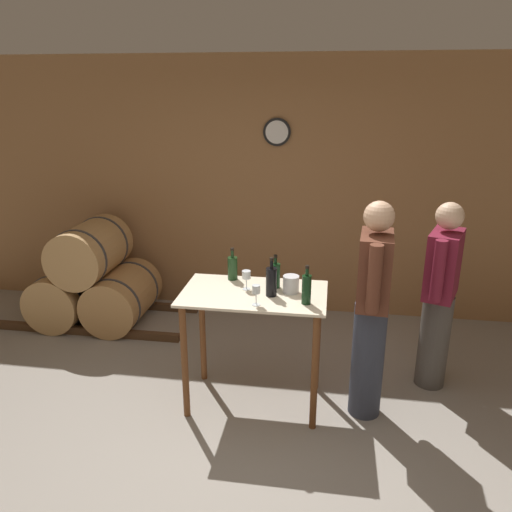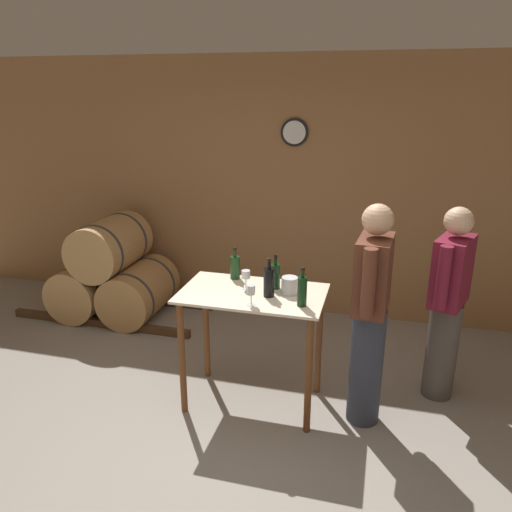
{
  "view_description": "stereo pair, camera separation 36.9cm",
  "coord_description": "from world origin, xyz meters",
  "px_view_note": "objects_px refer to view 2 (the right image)",
  "views": [
    {
      "loc": [
        0.51,
        -2.54,
        2.37
      ],
      "look_at": [
        -0.03,
        0.92,
        1.19
      ],
      "focal_mm": 35.0,
      "sensor_mm": 36.0,
      "label": 1
    },
    {
      "loc": [
        0.87,
        -2.46,
        2.37
      ],
      "look_at": [
        -0.03,
        0.92,
        1.19
      ],
      "focal_mm": 35.0,
      "sensor_mm": 36.0,
      "label": 2
    }
  ],
  "objects_px": {
    "wine_glass_near_left": "(246,275)",
    "person_host": "(448,301)",
    "wine_bottle_center": "(275,276)",
    "wine_glass_near_center": "(251,290)",
    "ice_bucket": "(290,286)",
    "wine_bottle_far_left": "(235,267)",
    "wine_bottle_left": "(269,282)",
    "wine_bottle_right": "(302,290)",
    "person_visitor_with_scarf": "(370,313)"
  },
  "relations": [
    {
      "from": "wine_bottle_center",
      "to": "person_host",
      "type": "relative_size",
      "value": 0.17
    },
    {
      "from": "wine_bottle_left",
      "to": "wine_bottle_center",
      "type": "distance_m",
      "value": 0.16
    },
    {
      "from": "wine_bottle_left",
      "to": "wine_glass_near_center",
      "type": "relative_size",
      "value": 1.97
    },
    {
      "from": "wine_bottle_right",
      "to": "wine_glass_near_left",
      "type": "distance_m",
      "value": 0.5
    },
    {
      "from": "wine_glass_near_left",
      "to": "person_visitor_with_scarf",
      "type": "height_order",
      "value": "person_visitor_with_scarf"
    },
    {
      "from": "wine_bottle_far_left",
      "to": "person_host",
      "type": "xyz_separation_m",
      "value": [
        1.63,
        0.24,
        -0.21
      ]
    },
    {
      "from": "wine_bottle_right",
      "to": "ice_bucket",
      "type": "bearing_deg",
      "value": 123.51
    },
    {
      "from": "wine_bottle_center",
      "to": "ice_bucket",
      "type": "distance_m",
      "value": 0.15
    },
    {
      "from": "wine_bottle_center",
      "to": "person_visitor_with_scarf",
      "type": "bearing_deg",
      "value": -9.9
    },
    {
      "from": "wine_glass_near_left",
      "to": "wine_bottle_center",
      "type": "bearing_deg",
      "value": 18.76
    },
    {
      "from": "wine_glass_near_left",
      "to": "wine_glass_near_center",
      "type": "relative_size",
      "value": 1.0
    },
    {
      "from": "wine_bottle_far_left",
      "to": "wine_bottle_center",
      "type": "xyz_separation_m",
      "value": [
        0.35,
        -0.12,
        0.0
      ]
    },
    {
      "from": "wine_bottle_far_left",
      "to": "wine_glass_near_left",
      "type": "relative_size",
      "value": 1.75
    },
    {
      "from": "wine_bottle_left",
      "to": "ice_bucket",
      "type": "distance_m",
      "value": 0.17
    },
    {
      "from": "wine_glass_near_center",
      "to": "person_visitor_with_scarf",
      "type": "distance_m",
      "value": 0.85
    },
    {
      "from": "wine_bottle_left",
      "to": "person_host",
      "type": "height_order",
      "value": "person_host"
    },
    {
      "from": "wine_bottle_far_left",
      "to": "person_host",
      "type": "height_order",
      "value": "person_host"
    },
    {
      "from": "ice_bucket",
      "to": "person_host",
      "type": "xyz_separation_m",
      "value": [
        1.15,
        0.43,
        -0.18
      ]
    },
    {
      "from": "ice_bucket",
      "to": "person_visitor_with_scarf",
      "type": "relative_size",
      "value": 0.08
    },
    {
      "from": "wine_bottle_left",
      "to": "wine_bottle_right",
      "type": "bearing_deg",
      "value": -21.74
    },
    {
      "from": "person_visitor_with_scarf",
      "to": "wine_bottle_right",
      "type": "bearing_deg",
      "value": -163.36
    },
    {
      "from": "wine_glass_near_left",
      "to": "person_visitor_with_scarf",
      "type": "relative_size",
      "value": 0.09
    },
    {
      "from": "wine_glass_near_center",
      "to": "ice_bucket",
      "type": "height_order",
      "value": "wine_glass_near_center"
    },
    {
      "from": "wine_glass_near_left",
      "to": "ice_bucket",
      "type": "height_order",
      "value": "wine_glass_near_left"
    },
    {
      "from": "wine_bottle_right",
      "to": "wine_glass_near_left",
      "type": "relative_size",
      "value": 1.92
    },
    {
      "from": "person_host",
      "to": "person_visitor_with_scarf",
      "type": "distance_m",
      "value": 0.74
    },
    {
      "from": "wine_bottle_far_left",
      "to": "person_host",
      "type": "distance_m",
      "value": 1.66
    },
    {
      "from": "wine_glass_near_left",
      "to": "wine_glass_near_center",
      "type": "xyz_separation_m",
      "value": [
        0.12,
        -0.27,
        -0.0
      ]
    },
    {
      "from": "wine_glass_near_center",
      "to": "person_host",
      "type": "distance_m",
      "value": 1.55
    },
    {
      "from": "wine_bottle_right",
      "to": "person_host",
      "type": "bearing_deg",
      "value": 31.05
    },
    {
      "from": "wine_glass_near_center",
      "to": "wine_bottle_center",
      "type": "bearing_deg",
      "value": 74.76
    },
    {
      "from": "wine_bottle_far_left",
      "to": "person_host",
      "type": "bearing_deg",
      "value": 8.33
    },
    {
      "from": "wine_bottle_far_left",
      "to": "ice_bucket",
      "type": "distance_m",
      "value": 0.52
    },
    {
      "from": "wine_glass_near_center",
      "to": "person_host",
      "type": "xyz_separation_m",
      "value": [
        1.37,
        0.7,
        -0.23
      ]
    },
    {
      "from": "wine_bottle_far_left",
      "to": "wine_bottle_center",
      "type": "relative_size",
      "value": 1.0
    },
    {
      "from": "wine_bottle_far_left",
      "to": "wine_glass_near_left",
      "type": "xyz_separation_m",
      "value": [
        0.14,
        -0.19,
        0.01
      ]
    },
    {
      "from": "wine_bottle_left",
      "to": "person_visitor_with_scarf",
      "type": "height_order",
      "value": "person_visitor_with_scarf"
    },
    {
      "from": "wine_glass_near_center",
      "to": "person_visitor_with_scarf",
      "type": "relative_size",
      "value": 0.09
    },
    {
      "from": "wine_bottle_right",
      "to": "wine_bottle_center",
      "type": "bearing_deg",
      "value": 133.43
    },
    {
      "from": "wine_bottle_center",
      "to": "wine_glass_near_left",
      "type": "distance_m",
      "value": 0.22
    },
    {
      "from": "wine_bottle_far_left",
      "to": "ice_bucket",
      "type": "height_order",
      "value": "wine_bottle_far_left"
    },
    {
      "from": "wine_glass_near_center",
      "to": "wine_glass_near_left",
      "type": "bearing_deg",
      "value": 113.03
    },
    {
      "from": "wine_bottle_far_left",
      "to": "wine_bottle_right",
      "type": "bearing_deg",
      "value": -32.42
    },
    {
      "from": "wine_bottle_left",
      "to": "wine_bottle_right",
      "type": "xyz_separation_m",
      "value": [
        0.26,
        -0.1,
        0.0
      ]
    },
    {
      "from": "person_visitor_with_scarf",
      "to": "wine_bottle_far_left",
      "type": "bearing_deg",
      "value": 167.17
    },
    {
      "from": "wine_glass_near_left",
      "to": "person_host",
      "type": "xyz_separation_m",
      "value": [
        1.48,
        0.43,
        -0.23
      ]
    },
    {
      "from": "ice_bucket",
      "to": "person_visitor_with_scarf",
      "type": "bearing_deg",
      "value": -4.63
    },
    {
      "from": "wine_glass_near_left",
      "to": "person_host",
      "type": "height_order",
      "value": "person_host"
    },
    {
      "from": "wine_bottle_left",
      "to": "wine_bottle_right",
      "type": "height_order",
      "value": "wine_bottle_left"
    },
    {
      "from": "wine_glass_near_left",
      "to": "person_host",
      "type": "distance_m",
      "value": 1.56
    }
  ]
}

